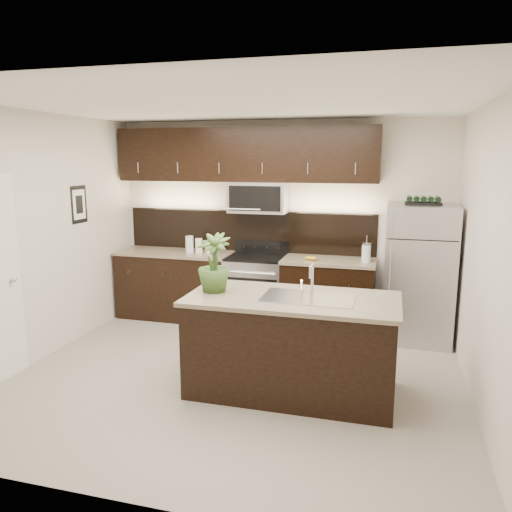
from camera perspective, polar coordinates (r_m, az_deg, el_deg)
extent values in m
plane|color=gray|center=(5.26, -2.25, -13.67)|extent=(4.50, 4.50, 0.00)
cube|color=beige|center=(6.76, 2.79, 3.84)|extent=(4.50, 0.02, 2.70)
cube|color=beige|center=(3.06, -13.86, -5.42)|extent=(4.50, 0.02, 2.70)
cube|color=beige|center=(5.93, -23.58, 1.89)|extent=(0.02, 4.00, 2.70)
cube|color=beige|center=(4.70, 24.79, -0.40)|extent=(0.02, 4.00, 2.70)
cube|color=white|center=(4.80, -2.50, 17.03)|extent=(4.50, 4.00, 0.02)
sphere|color=silver|center=(5.60, -25.96, -2.45)|extent=(0.06, 0.06, 0.06)
cube|color=black|center=(6.48, -19.56, 5.57)|extent=(0.01, 0.32, 0.46)
cube|color=white|center=(6.48, -19.54, 5.57)|extent=(0.00, 0.24, 0.36)
cube|color=black|center=(7.09, -9.10, -3.37)|extent=(1.57, 0.62, 0.90)
cube|color=black|center=(6.52, 8.23, -4.61)|extent=(1.16, 0.62, 0.90)
cube|color=#B2B2B7|center=(6.70, 0.04, -4.07)|extent=(0.76, 0.62, 0.90)
cube|color=black|center=(6.60, 0.04, -0.17)|extent=(0.76, 0.60, 0.03)
cube|color=tan|center=(6.99, -9.21, 0.37)|extent=(1.59, 0.65, 0.04)
cube|color=tan|center=(6.41, 8.35, -0.56)|extent=(1.18, 0.65, 0.04)
cube|color=black|center=(6.88, -0.96, 2.88)|extent=(3.49, 0.02, 0.56)
cube|color=#B2B2B7|center=(6.59, 0.30, 6.72)|extent=(0.76, 0.40, 0.40)
cube|color=black|center=(6.66, -1.35, 11.50)|extent=(3.49, 0.33, 0.70)
cube|color=black|center=(4.81, 4.09, -10.31)|extent=(1.90, 0.90, 0.90)
cube|color=tan|center=(4.66, 4.17, -4.92)|extent=(1.96, 0.96, 0.04)
cube|color=silver|center=(4.63, 6.00, -4.73)|extent=(0.84, 0.50, 0.01)
cylinder|color=silver|center=(4.80, 6.44, -2.75)|extent=(0.03, 0.03, 0.24)
cylinder|color=silver|center=(4.70, 6.35, -1.17)|extent=(0.02, 0.14, 0.02)
cylinder|color=silver|center=(4.64, 6.20, -1.96)|extent=(0.02, 0.02, 0.10)
cube|color=#B2B2B7|center=(6.34, 18.08, -1.93)|extent=(0.81, 0.73, 1.67)
cube|color=black|center=(6.21, 18.55, 5.73)|extent=(0.41, 0.26, 0.03)
cylinder|color=black|center=(6.20, 17.12, 6.27)|extent=(0.07, 0.24, 0.07)
cylinder|color=black|center=(6.20, 17.85, 6.23)|extent=(0.07, 0.24, 0.07)
cylinder|color=black|center=(6.21, 18.58, 6.18)|extent=(0.07, 0.24, 0.07)
cylinder|color=black|center=(6.21, 19.31, 6.14)|extent=(0.07, 0.24, 0.07)
cylinder|color=black|center=(6.22, 20.03, 6.10)|extent=(0.07, 0.24, 0.07)
imported|color=#335220|center=(4.79, -4.82, -0.77)|extent=(0.33, 0.33, 0.56)
cylinder|color=silver|center=(6.82, -7.61, 1.32)|extent=(0.11, 0.11, 0.23)
cylinder|color=white|center=(6.83, -6.55, 1.18)|extent=(0.10, 0.10, 0.19)
cylinder|color=white|center=(6.83, -5.49, 1.09)|extent=(0.09, 0.09, 0.16)
cylinder|color=silver|center=(6.30, 12.47, 0.28)|extent=(0.11, 0.11, 0.22)
cylinder|color=silver|center=(6.28, 12.52, 1.35)|extent=(0.11, 0.11, 0.02)
cylinder|color=silver|center=(6.27, 12.54, 1.84)|extent=(0.01, 0.01, 0.09)
ellipsoid|color=gold|center=(6.36, 6.00, -0.19)|extent=(0.18, 0.15, 0.05)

